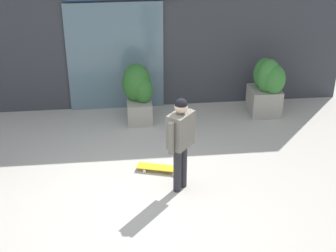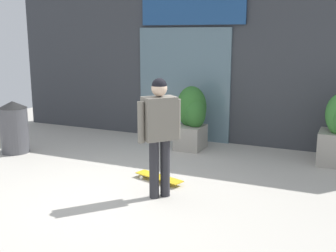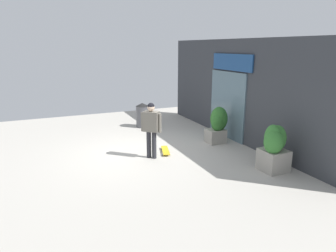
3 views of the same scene
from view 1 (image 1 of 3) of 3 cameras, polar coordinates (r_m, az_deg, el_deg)
name	(u,v)px [view 1 (image 1 of 3)]	position (r m, az deg, el deg)	size (l,w,h in m)	color
ground_plane	(147,196)	(8.16, -2.36, -7.87)	(12.00, 12.00, 0.00)	#B2ADA3
building_facade	(133,30)	(10.54, -3.99, 10.71)	(8.90, 0.31, 3.35)	#383A3F
skateboarder	(181,136)	(7.82, 1.44, -1.11)	(0.47, 0.49, 1.61)	#28282D
skateboard	(160,168)	(8.73, -0.86, -4.73)	(0.83, 0.43, 0.08)	gold
planter_box_left	(139,92)	(10.20, -3.34, 3.85)	(0.61, 0.70, 1.19)	gray
planter_box_right	(267,85)	(10.61, 11.10, 4.55)	(0.65, 0.71, 1.23)	gray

